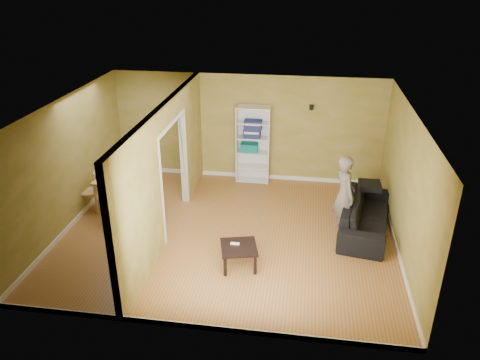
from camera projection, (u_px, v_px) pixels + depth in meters
name	position (u px, v px, depth m)	size (l,w,h in m)	color
room_shell	(228.00, 174.00, 8.84)	(6.50, 6.50, 6.50)	olive
partition	(167.00, 170.00, 9.00)	(0.22, 5.50, 2.60)	tan
wall_speaker	(311.00, 107.00, 10.79)	(0.10, 0.10, 0.10)	black
sofa	(366.00, 211.00, 9.35)	(0.96, 2.24, 0.85)	#28282D
person	(345.00, 188.00, 9.07)	(0.54, 0.70, 1.92)	slate
bookshelf	(253.00, 144.00, 11.30)	(0.80, 0.35, 1.90)	white
paper_box_teal	(249.00, 147.00, 11.30)	(0.41, 0.26, 0.21)	#187B82
paper_box_navy_b	(252.00, 133.00, 11.13)	(0.40, 0.26, 0.21)	navy
paper_box_navy_c	(253.00, 124.00, 11.04)	(0.42, 0.27, 0.21)	#161550
coffee_table	(239.00, 249.00, 8.22)	(0.62, 0.62, 0.42)	black
game_controller	(235.00, 244.00, 8.25)	(0.15, 0.04, 0.03)	white
dining_table	(126.00, 182.00, 9.97)	(1.21, 0.81, 0.76)	tan
chair_left	(90.00, 191.00, 10.10)	(0.42, 0.42, 0.92)	#CFAD8A
chair_near	(115.00, 204.00, 9.47)	(0.44, 0.44, 0.97)	#DAAF73
chair_far	(137.00, 178.00, 10.61)	(0.46, 0.46, 1.01)	#CEB48A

